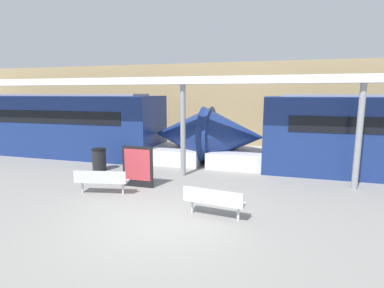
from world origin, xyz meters
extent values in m
plane|color=gray|center=(0.00, 0.00, 0.00)|extent=(60.00, 60.00, 0.00)
cube|color=tan|center=(0.00, 11.17, 2.50)|extent=(56.00, 0.20, 5.00)
cone|color=navy|center=(0.94, 6.71, 1.32)|extent=(2.76, 2.63, 2.63)
cube|color=silver|center=(1.20, 6.71, 0.35)|extent=(2.49, 2.46, 0.70)
cube|color=navy|center=(-9.98, 6.71, 1.55)|extent=(14.38, 2.90, 3.10)
cone|color=navy|center=(-1.41, 6.71, 1.32)|extent=(2.76, 2.63, 2.63)
cube|color=silver|center=(-1.67, 6.71, 0.35)|extent=(2.49, 2.46, 0.70)
cube|color=black|center=(-9.98, 5.25, 2.09)|extent=(12.22, 0.03, 0.60)
cube|color=gray|center=(-9.98, 6.71, 3.15)|extent=(12.94, 1.74, 0.10)
cube|color=silver|center=(1.39, 0.74, 0.42)|extent=(1.65, 0.63, 0.04)
cube|color=silver|center=(1.36, 0.54, 0.62)|extent=(1.60, 0.23, 0.36)
cylinder|color=silver|center=(0.75, 0.82, 0.20)|extent=(0.07, 0.07, 0.40)
cylinder|color=silver|center=(2.03, 0.66, 0.20)|extent=(0.07, 0.07, 0.40)
cube|color=silver|center=(-2.49, 1.53, 0.42)|extent=(1.75, 0.76, 0.04)
cube|color=silver|center=(-2.45, 1.33, 0.62)|extent=(1.67, 0.36, 0.36)
cylinder|color=silver|center=(-3.16, 1.39, 0.20)|extent=(0.07, 0.07, 0.40)
cylinder|color=silver|center=(-1.83, 1.66, 0.20)|extent=(0.07, 0.07, 0.40)
cylinder|color=black|center=(-4.29, 4.09, 0.44)|extent=(0.56, 0.56, 0.88)
cylinder|color=black|center=(-4.29, 4.09, 0.91)|extent=(0.59, 0.59, 0.06)
cube|color=black|center=(-1.71, 2.51, 0.72)|extent=(1.13, 0.06, 1.44)
cube|color=#B73842|center=(-1.71, 2.47, 0.79)|extent=(0.96, 0.01, 1.09)
cylinder|color=gray|center=(-0.66, 4.37, 1.78)|extent=(0.21, 0.21, 3.56)
cylinder|color=gray|center=(5.49, 4.37, 1.78)|extent=(0.21, 0.21, 3.56)
cube|color=silver|center=(-0.66, 4.37, 3.70)|extent=(28.00, 0.60, 0.28)
camera|label=1|loc=(2.92, -6.63, 3.23)|focal=28.00mm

